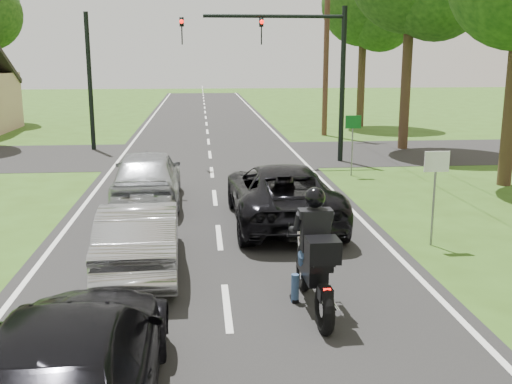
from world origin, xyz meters
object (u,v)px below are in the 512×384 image
motorcycle_rider (315,264)px  traffic_signal (296,56)px  dark_car_behind (70,367)px  sign_green (353,131)px  utility_pole_far (327,37)px  sign_white (436,175)px  silver_sedan (140,236)px  dark_suv (281,193)px  silver_suv (147,176)px

motorcycle_rider → traffic_signal: size_ratio=0.38×
dark_car_behind → sign_green: sign_green is taller
utility_pole_far → sign_green: bearing=-96.7°
utility_pole_far → sign_white: utility_pole_far is taller
traffic_signal → utility_pole_far: 8.55m
silver_sedan → sign_white: (6.30, 1.02, 0.90)m
dark_suv → silver_sedan: 4.54m
motorcycle_rider → dark_car_behind: 4.38m
dark_suv → utility_pole_far: utility_pole_far is taller
dark_suv → silver_suv: bearing=-34.1°
silver_suv → sign_green: size_ratio=2.18×
silver_suv → silver_sedan: bearing=92.1°
motorcycle_rider → silver_sedan: (-3.02, 2.24, -0.13)m
silver_sedan → utility_pole_far: size_ratio=0.42×
utility_pole_far → sign_white: bearing=-94.5°
dark_car_behind → sign_green: (6.79, 14.11, 0.86)m
dark_suv → dark_car_behind: 9.01m
sign_green → motorcycle_rider: bearing=-107.1°
dark_suv → silver_suv: silver_suv is taller
sign_white → utility_pole_far: bearing=85.5°
silver_sedan → traffic_signal: bearing=-114.4°
silver_sedan → sign_white: sign_white is taller
sign_green → dark_car_behind: bearing=-115.7°
sign_white → sign_green: 8.00m
dark_car_behind → sign_green: bearing=-116.0°
motorcycle_rider → silver_sedan: bearing=142.2°
silver_sedan → sign_green: 11.15m
utility_pole_far → sign_green: size_ratio=4.71×
dark_car_behind → sign_green: 15.68m
dark_car_behind → sign_white: (6.59, 6.11, 0.86)m
dark_suv → traffic_signal: bearing=-101.7°
silver_suv → traffic_signal: bearing=-130.1°
dark_car_behind → sign_white: 9.03m
silver_suv → utility_pole_far: bearing=-120.4°
silver_suv → sign_green: 7.69m
dark_suv → sign_white: 3.87m
utility_pole_far → sign_green: (-1.30, -11.02, -3.49)m
motorcycle_rider → silver_suv: (-3.34, 7.78, -0.03)m
utility_pole_far → silver_sedan: bearing=-111.3°
silver_suv → sign_white: bearing=144.5°
motorcycle_rider → silver_suv: motorcycle_rider is taller
motorcycle_rider → utility_pole_far: 23.18m
dark_car_behind → utility_pole_far: (8.09, 25.13, 4.34)m
dark_car_behind → sign_white: size_ratio=2.36×
dark_suv → silver_suv: size_ratio=1.16×
motorcycle_rider → traffic_signal: (1.91, 14.28, 3.31)m
dark_suv → traffic_signal: traffic_signal is taller
silver_suv → sign_white: 8.05m
silver_suv → traffic_signal: traffic_signal is taller
dark_car_behind → traffic_signal: 18.23m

